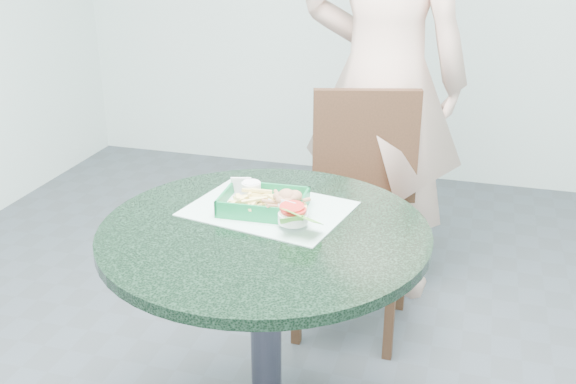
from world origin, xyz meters
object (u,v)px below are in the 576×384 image
(cafe_table, at_px, (265,288))
(diner_person, at_px, (387,24))
(sauce_ramekin, at_px, (252,193))
(crab_sandwich, at_px, (286,208))
(food_basket, at_px, (264,212))
(dining_chair, at_px, (359,196))

(cafe_table, xyz_separation_m, diner_person, (0.14, 1.13, 0.57))
(sauce_ramekin, bearing_deg, diner_person, 76.97)
(cafe_table, distance_m, crab_sandwich, 0.23)
(diner_person, relative_size, crab_sandwich, 20.41)
(diner_person, distance_m, food_basket, 1.11)
(dining_chair, distance_m, sauce_ramekin, 0.76)
(cafe_table, bearing_deg, crab_sandwich, 61.22)
(food_basket, bearing_deg, dining_chair, 78.81)
(cafe_table, distance_m, diner_person, 1.27)
(diner_person, distance_m, sauce_ramekin, 1.06)
(dining_chair, distance_m, crab_sandwich, 0.81)
(cafe_table, height_order, dining_chair, dining_chair)
(diner_person, bearing_deg, dining_chair, 86.90)
(diner_person, xyz_separation_m, crab_sandwich, (-0.10, -1.05, -0.35))
(dining_chair, height_order, diner_person, diner_person)
(cafe_table, height_order, food_basket, food_basket)
(cafe_table, xyz_separation_m, crab_sandwich, (0.04, 0.07, 0.22))
(dining_chair, xyz_separation_m, food_basket, (-0.15, -0.74, 0.23))
(diner_person, xyz_separation_m, sauce_ramekin, (-0.23, -0.98, -0.35))
(food_basket, distance_m, crab_sandwich, 0.09)
(dining_chair, xyz_separation_m, sauce_ramekin, (-0.20, -0.69, 0.27))
(crab_sandwich, xyz_separation_m, sauce_ramekin, (-0.12, 0.08, 0.00))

